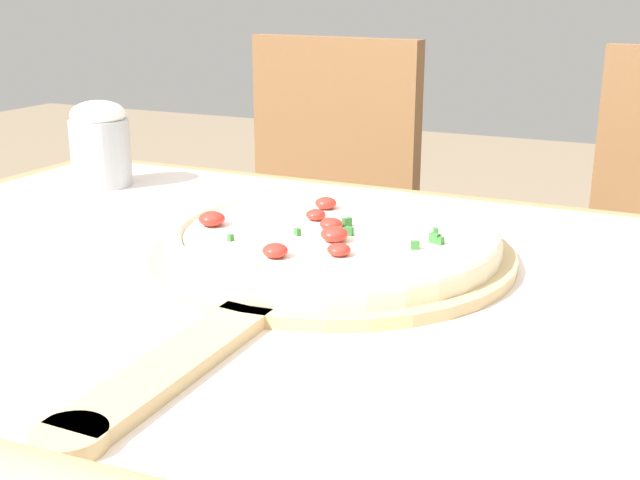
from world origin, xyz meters
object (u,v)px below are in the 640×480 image
object	(u,v)px
pizza_peel	(322,261)
flour_cup	(100,143)
chair_left	(311,230)
pizza	(332,237)

from	to	relation	value
pizza_peel	flour_cup	bearing A→B (deg)	156.52
chair_left	pizza	bearing A→B (deg)	-56.04
pizza	chair_left	world-z (taller)	chair_left
pizza_peel	pizza	bearing A→B (deg)	90.80
pizza	chair_left	xyz separation A→B (m)	(-0.35, 0.69, -0.22)
pizza_peel	chair_left	bearing A→B (deg)	116.43
chair_left	pizza_peel	bearing A→B (deg)	-56.84
pizza	flour_cup	size ratio (longest dim) A/B	2.85
pizza_peel	chair_left	xyz separation A→B (m)	(-0.35, 0.71, -0.21)
chair_left	flour_cup	bearing A→B (deg)	-92.03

